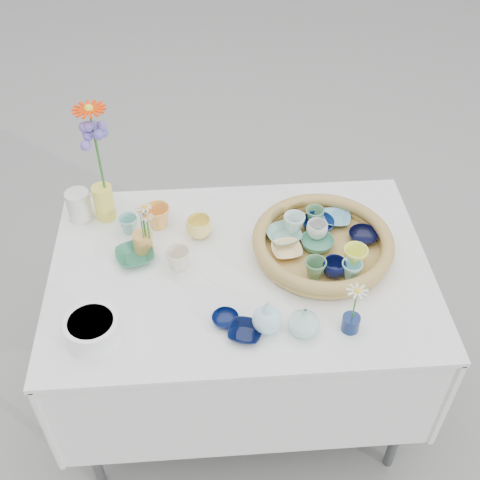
{
  "coord_description": "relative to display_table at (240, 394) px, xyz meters",
  "views": [
    {
      "loc": [
        -0.1,
        -1.38,
        2.2
      ],
      "look_at": [
        0.0,
        0.02,
        0.87
      ],
      "focal_mm": 45.0,
      "sensor_mm": 36.0,
      "label": 1
    }
  ],
  "objects": [
    {
      "name": "loose_ceramic_3",
      "position": [
        -0.2,
        0.01,
        0.8
      ],
      "size": [
        0.11,
        0.11,
        0.08
      ],
      "primitive_type": "imported",
      "rotation": [
        0.0,
        0.0,
        0.43
      ],
      "color": "beige",
      "rests_on": "display_table"
    },
    {
      "name": "tray_ceramic_5",
      "position": [
        0.16,
        0.11,
        0.8
      ],
      "size": [
        0.15,
        0.15,
        0.03
      ],
      "primitive_type": "imported",
      "rotation": [
        0.0,
        0.0,
        0.34
      ],
      "color": "#7EB4A3",
      "rests_on": "wicker_tray"
    },
    {
      "name": "hydrangea",
      "position": [
        -0.45,
        0.29,
        1.01
      ],
      "size": [
        0.1,
        0.1,
        0.31
      ],
      "primitive_type": null,
      "rotation": [
        0.0,
        0.0,
        -0.15
      ],
      "color": "#755EC2",
      "rests_on": "tall_vase_yellow"
    },
    {
      "name": "tray_ceramic_12",
      "position": [
        0.27,
        0.18,
        0.81
      ],
      "size": [
        0.09,
        0.09,
        0.06
      ],
      "primitive_type": "imported",
      "rotation": [
        0.0,
        0.0,
        -0.43
      ],
      "color": "#5E9568",
      "rests_on": "wicker_tray"
    },
    {
      "name": "tray_ceramic_0",
      "position": [
        0.28,
        0.15,
        0.8
      ],
      "size": [
        0.12,
        0.12,
        0.03
      ],
      "primitive_type": "imported",
      "rotation": [
        0.0,
        0.0,
        -0.07
      ],
      "color": "navy",
      "rests_on": "wicker_tray"
    },
    {
      "name": "fluted_bowl",
      "position": [
        -0.45,
        -0.26,
        0.81
      ],
      "size": [
        0.17,
        0.17,
        0.08
      ],
      "primitive_type": null,
      "rotation": [
        0.0,
        0.0,
        -0.06
      ],
      "color": "white",
      "rests_on": "display_table"
    },
    {
      "name": "loose_ceramic_5",
      "position": [
        -0.38,
        0.2,
        0.8
      ],
      "size": [
        0.08,
        0.08,
        0.06
      ],
      "primitive_type": "imported",
      "rotation": [
        0.0,
        0.0,
        -0.27
      ],
      "color": "#83C8B9",
      "rests_on": "display_table"
    },
    {
      "name": "loose_ceramic_4",
      "position": [
        -0.06,
        -0.23,
        0.78
      ],
      "size": [
        0.11,
        0.11,
        0.03
      ],
      "primitive_type": "imported",
      "rotation": [
        0.0,
        0.0,
        0.4
      ],
      "color": "#05103E",
      "rests_on": "display_table"
    },
    {
      "name": "loose_ceramic_1",
      "position": [
        -0.13,
        0.17,
        0.8
      ],
      "size": [
        0.12,
        0.12,
        0.07
      ],
      "primitive_type": "imported",
      "rotation": [
        0.0,
        0.0,
        -0.34
      ],
      "color": "#FFE46B",
      "rests_on": "display_table"
    },
    {
      "name": "tray_ceramic_7",
      "position": [
        0.27,
        0.11,
        0.81
      ],
      "size": [
        0.09,
        0.09,
        0.06
      ],
      "primitive_type": "imported",
      "rotation": [
        0.0,
        0.0,
        0.34
      ],
      "color": "white",
      "rests_on": "wicker_tray"
    },
    {
      "name": "loose_ceramic_0",
      "position": [
        -0.28,
        0.23,
        0.81
      ],
      "size": [
        0.11,
        0.11,
        0.08
      ],
      "primitive_type": "imported",
      "rotation": [
        0.0,
        0.0,
        0.19
      ],
      "color": "#F8AC4B",
      "rests_on": "display_table"
    },
    {
      "name": "tray_ceramic_9",
      "position": [
        0.3,
        -0.07,
        0.81
      ],
      "size": [
        0.09,
        0.09,
        0.06
      ],
      "primitive_type": "imported",
      "rotation": [
        0.0,
        0.0,
        -0.17
      ],
      "color": "#0B103F",
      "rests_on": "wicker_tray"
    },
    {
      "name": "tray_ceramic_11",
      "position": [
        0.35,
        -0.09,
        0.81
      ],
      "size": [
        0.09,
        0.09,
        0.06
      ],
      "primitive_type": "imported",
      "rotation": [
        0.0,
        0.0,
        0.44
      ],
      "color": "#88D5D2",
      "rests_on": "wicker_tray"
    },
    {
      "name": "daisy_cup",
      "position": [
        -0.32,
        0.11,
        0.8
      ],
      "size": [
        0.07,
        0.07,
        0.07
      ],
      "primitive_type": "cylinder",
      "rotation": [
        0.0,
        0.0,
        0.03
      ],
      "color": "#E7A44C",
      "rests_on": "display_table"
    },
    {
      "name": "tray_ceramic_6",
      "position": [
        0.2,
        0.14,
        0.82
      ],
      "size": [
        0.09,
        0.09,
        0.07
      ],
      "primitive_type": "imported",
      "rotation": [
        0.0,
        0.0,
        0.19
      ],
      "color": "silver",
      "rests_on": "wicker_tray"
    },
    {
      "name": "loose_ceramic_2",
      "position": [
        -0.35,
        0.06,
        0.78
      ],
      "size": [
        0.16,
        0.16,
        0.03
      ],
      "primitive_type": "imported",
      "rotation": [
        0.0,
        0.0,
        0.3
      ],
      "color": "#2D7252",
      "rests_on": "display_table"
    },
    {
      "name": "tray_ceramic_8",
      "position": [
        0.35,
        0.18,
        0.8
      ],
      "size": [
        0.11,
        0.11,
        0.02
      ],
      "primitive_type": "imported",
      "rotation": [
        0.0,
        0.0,
        -0.17
      ],
      "color": "#6BB0C9",
      "rests_on": "wicker_tray"
    },
    {
      "name": "gerbera",
      "position": [
        -0.45,
        0.3,
        1.05
      ],
      "size": [
        0.15,
        0.15,
        0.33
      ],
      "primitive_type": null,
      "rotation": [
        0.0,
        0.0,
        -0.19
      ],
      "color": "#FF3300",
      "rests_on": "tall_vase_yellow"
    },
    {
      "name": "tray_ceramic_2",
      "position": [
        0.37,
        -0.04,
        0.82
      ],
      "size": [
        0.1,
        0.1,
        0.08
      ],
      "primitive_type": "imported",
      "rotation": [
        0.0,
        0.0,
        -0.26
      ],
      "color": "#FDFF59",
      "rests_on": "wicker_tray"
    },
    {
      "name": "bud_vase_cobalt",
      "position": [
        0.31,
        -0.28,
        0.79
      ],
      "size": [
        0.06,
        0.06,
        0.05
      ],
      "primitive_type": "cylinder",
      "rotation": [
        0.0,
        0.0,
        -0.05
      ],
      "color": "#102151",
      "rests_on": "display_table"
    },
    {
      "name": "bud_vase_seafoam",
      "position": [
        0.17,
        -0.28,
        0.81
      ],
      "size": [
        0.11,
        0.11,
        0.1
      ],
      "primitive_type": "imported",
      "rotation": [
        0.0,
        0.0,
        -0.25
      ],
      "color": "#ACE3D5",
      "rests_on": "display_table"
    },
    {
      "name": "tray_ceramic_1",
      "position": [
        0.43,
        0.08,
        0.8
      ],
      "size": [
        0.11,
        0.11,
        0.03
      ],
      "primitive_type": "imported",
      "rotation": [
        0.0,
        0.0,
        0.12
      ],
      "color": "black",
      "rests_on": "wicker_tray"
    },
    {
      "name": "wicker_tray",
      "position": [
        0.28,
        0.05,
        0.8
      ],
      "size": [
        0.47,
        0.47,
        0.08
      ],
      "primitive_type": null,
      "color": "olive",
      "rests_on": "display_table"
    },
    {
      "name": "tray_ceramic_3",
      "position": [
        0.26,
        0.06,
        0.8
      ],
      "size": [
        0.12,
        0.12,
        0.03
      ],
      "primitive_type": "imported",
      "rotation": [
        0.0,
        0.0,
        0.05
      ],
      "color": "#468C6D",
      "rests_on": "wicker_tray"
    },
    {
      "name": "tray_ceramic_4",
      "position": [
        0.23,
        -0.07,
        0.82
      ],
      "size": [
        0.09,
        0.09,
        0.07
      ],
      "primitive_type": "imported",
      "rotation": [
        0.0,
        0.0,
        -0.43
      ],
      "color": "#57885C",
      "rests_on": "wicker_tray"
    },
    {
      "name": "tall_vase_yellow",
      "position": [
        -0.46,
        0.29,
        0.83
      ],
      "size": [
        0.1,
        0.1,
        0.13
      ],
      "primitive_type": "cylinder",
      "rotation": [
        0.0,
        0.0,
        -0.43
      ],
      "color": "#F6E34C",
      "rests_on": "display_table"
    },
    {
      "name": "display_table",
      "position": [
        0.0,
        0.0,
        0.0
      ],
      "size": [
        1.26,
        0.86,
        0.77
      ],
      "primitive_type": null,
      "color": "white",
      "rests_on": "ground"
    },
    {
      "name": "ground",
      "position": [
        0.0,
        0.0,
        0.0
      ],
      "size": [
        80.0,
        80.0,
        0.0
      ],
      "primitive_type": "plane",
      "color": "gray"
    },
    {
      "name": "single_daisy",
      "position": [
        0.31,
        -0.28,
        0.87
      ],
      "size": [
        0.09,
        0.09,
        0.13
      ],
      "primitive_type": null,
      "rotation": [
        0.0,
        0.0,
        0.3
      ],
      "color": "silver",
      "rests_on": "bud_vase_cobalt"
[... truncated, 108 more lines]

